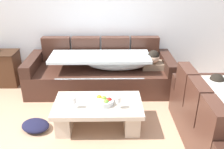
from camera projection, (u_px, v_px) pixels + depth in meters
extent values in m
plane|color=tan|center=(98.00, 149.00, 3.01)|extent=(14.00, 14.00, 0.00)
cube|color=white|center=(101.00, 9.00, 4.40)|extent=(9.00, 0.10, 2.70)
cube|color=#46281E|center=(101.00, 79.00, 4.38)|extent=(2.56, 0.92, 0.42)
cube|color=#46281E|center=(57.00, 49.00, 4.53)|extent=(0.52, 0.16, 0.46)
cube|color=#46281E|center=(86.00, 49.00, 4.54)|extent=(0.52, 0.16, 0.46)
cube|color=#46281E|center=(115.00, 49.00, 4.54)|extent=(0.52, 0.16, 0.46)
cube|color=#46281E|center=(144.00, 49.00, 4.55)|extent=(0.52, 0.16, 0.46)
cube|color=#382018|center=(32.00, 63.00, 4.23)|extent=(0.18, 0.92, 0.20)
cube|color=#382018|center=(168.00, 62.00, 4.27)|extent=(0.18, 0.92, 0.20)
cube|color=gray|center=(152.00, 65.00, 4.27)|extent=(0.36, 0.28, 0.11)
sphere|color=beige|center=(153.00, 57.00, 4.17)|extent=(0.21, 0.21, 0.21)
sphere|color=black|center=(153.00, 56.00, 4.16)|extent=(0.20, 0.20, 0.20)
ellipsoid|color=silver|center=(117.00, 62.00, 4.19)|extent=(1.10, 0.44, 0.28)
cube|color=silver|center=(100.00, 57.00, 4.13)|extent=(1.70, 0.60, 0.05)
cube|color=silver|center=(100.00, 89.00, 3.97)|extent=(1.44, 0.04, 0.38)
cube|color=#46281E|center=(222.00, 131.00, 3.01)|extent=(0.92, 1.71, 0.42)
cube|color=#46281E|center=(212.00, 124.00, 2.41)|extent=(0.16, 0.42, 0.46)
cube|color=#46281E|center=(197.00, 101.00, 2.82)|extent=(0.16, 0.42, 0.46)
cube|color=#46281E|center=(186.00, 83.00, 3.23)|extent=(0.16, 0.42, 0.46)
cube|color=#382018|center=(204.00, 82.00, 3.57)|extent=(0.92, 0.18, 0.20)
cube|color=gray|center=(211.00, 93.00, 3.35)|extent=(0.28, 0.36, 0.11)
sphere|color=beige|center=(216.00, 83.00, 3.28)|extent=(0.21, 0.21, 0.21)
sphere|color=black|center=(217.00, 81.00, 3.27)|extent=(0.20, 0.20, 0.20)
cube|color=beige|center=(98.00, 105.00, 3.30)|extent=(1.20, 0.68, 0.06)
cube|color=beige|center=(65.00, 117.00, 3.37)|extent=(0.20, 0.54, 0.32)
cube|color=beige|center=(131.00, 116.00, 3.38)|extent=(0.20, 0.54, 0.32)
cylinder|color=silver|center=(104.00, 101.00, 3.26)|extent=(0.28, 0.28, 0.07)
sphere|color=#6A9F2C|center=(104.00, 99.00, 3.27)|extent=(0.08, 0.08, 0.08)
sphere|color=#639E2E|center=(106.00, 102.00, 3.19)|extent=(0.08, 0.08, 0.08)
sphere|color=orange|center=(99.00, 98.00, 3.30)|extent=(0.08, 0.08, 0.08)
sphere|color=red|center=(109.00, 100.00, 3.24)|extent=(0.08, 0.08, 0.08)
cylinder|color=silver|center=(75.00, 108.00, 3.18)|extent=(0.06, 0.06, 0.01)
cylinder|color=silver|center=(74.00, 105.00, 3.16)|extent=(0.01, 0.01, 0.07)
cylinder|color=silver|center=(74.00, 100.00, 3.13)|extent=(0.07, 0.07, 0.08)
cylinder|color=silver|center=(118.00, 108.00, 3.17)|extent=(0.06, 0.06, 0.01)
cylinder|color=silver|center=(118.00, 105.00, 3.16)|extent=(0.01, 0.01, 0.07)
cylinder|color=silver|center=(118.00, 100.00, 3.12)|extent=(0.07, 0.07, 0.08)
cube|color=#4D2E1B|center=(0.00, 69.00, 4.54)|extent=(0.70, 0.42, 0.62)
ellipsoid|color=#191933|center=(36.00, 126.00, 3.35)|extent=(0.49, 0.45, 0.12)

